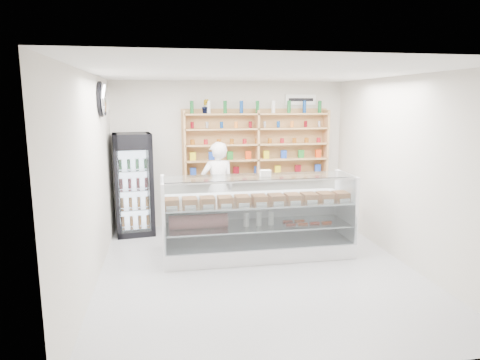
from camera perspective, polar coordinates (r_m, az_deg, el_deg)
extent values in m
plane|color=#A6A7AB|center=(6.37, 2.39, -11.91)|extent=(5.00, 5.00, 0.00)
plane|color=white|center=(5.90, 2.60, 14.12)|extent=(5.00, 5.00, 0.00)
plane|color=beige|center=(8.41, -1.27, 3.48)|extent=(4.50, 0.00, 4.50)
plane|color=beige|center=(3.64, 11.25, -6.08)|extent=(4.50, 0.00, 4.50)
plane|color=beige|center=(5.91, -19.32, -0.10)|extent=(0.00, 5.00, 5.00)
plane|color=beige|center=(6.83, 21.24, 1.14)|extent=(0.00, 5.00, 5.00)
cube|color=white|center=(6.88, 2.38, -9.06)|extent=(2.97, 0.84, 0.25)
cube|color=white|center=(7.11, 1.72, -4.72)|extent=(2.97, 0.05, 0.62)
cube|color=silver|center=(6.76, 2.41, -6.02)|extent=(2.85, 0.74, 0.02)
cube|color=silver|center=(6.67, 2.43, -3.00)|extent=(2.91, 0.77, 0.02)
cube|color=silver|center=(6.31, 3.23, -4.76)|extent=(2.91, 0.12, 1.03)
cube|color=silver|center=(6.54, 2.55, 0.44)|extent=(2.91, 0.59, 0.01)
imported|color=white|center=(7.86, -2.99, -1.07)|extent=(0.68, 0.50, 1.70)
cube|color=black|center=(8.04, -13.98, -0.55)|extent=(0.74, 0.73, 1.86)
cube|color=#2E053C|center=(7.63, -14.66, 4.85)|extent=(0.65, 0.11, 0.26)
cube|color=silver|center=(7.75, -14.38, -1.61)|extent=(0.56, 0.08, 1.47)
cube|color=tan|center=(8.13, -7.40, 4.51)|extent=(0.04, 0.28, 1.33)
cube|color=tan|center=(8.32, 2.31, 4.72)|extent=(0.04, 0.28, 1.33)
cube|color=tan|center=(8.73, 11.34, 4.80)|extent=(0.04, 0.28, 1.33)
cube|color=tan|center=(8.40, 2.28, 0.72)|extent=(2.80, 0.28, 0.03)
cube|color=tan|center=(8.36, 2.29, 2.75)|extent=(2.80, 0.28, 0.03)
cube|color=tan|center=(8.32, 2.31, 4.79)|extent=(2.80, 0.28, 0.03)
cube|color=tan|center=(8.30, 2.32, 6.85)|extent=(2.80, 0.28, 0.03)
cube|color=tan|center=(8.28, 2.34, 8.79)|extent=(2.80, 0.28, 0.03)
imported|color=#1E6626|center=(8.12, -4.61, 9.78)|extent=(0.18, 0.16, 0.27)
ellipsoid|color=silver|center=(6.99, -17.67, 10.21)|extent=(0.15, 0.50, 0.50)
cube|color=white|center=(8.64, 8.09, 10.56)|extent=(0.62, 0.03, 0.20)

